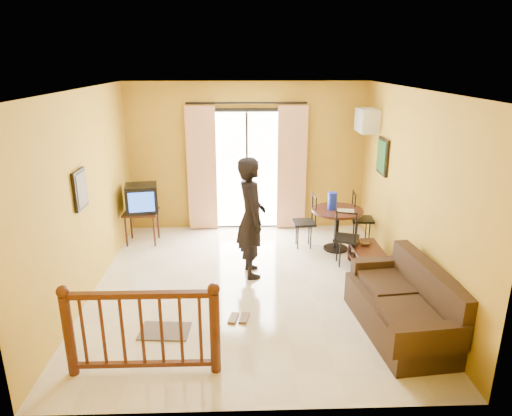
{
  "coord_description": "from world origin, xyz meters",
  "views": [
    {
      "loc": [
        -0.11,
        -6.01,
        3.17
      ],
      "look_at": [
        0.1,
        0.2,
        1.14
      ],
      "focal_mm": 32.0,
      "sensor_mm": 36.0,
      "label": 1
    }
  ],
  "objects_px": {
    "television": "(142,198)",
    "coffee_table": "(366,255)",
    "standing_person": "(251,218)",
    "dining_table": "(337,218)",
    "sofa": "(406,308)"
  },
  "relations": [
    {
      "from": "television",
      "to": "coffee_table",
      "type": "xyz_separation_m",
      "value": [
        3.72,
        -1.23,
        -0.6
      ]
    },
    {
      "from": "coffee_table",
      "to": "standing_person",
      "type": "bearing_deg",
      "value": -176.46
    },
    {
      "from": "dining_table",
      "to": "standing_person",
      "type": "height_order",
      "value": "standing_person"
    },
    {
      "from": "standing_person",
      "to": "dining_table",
      "type": "bearing_deg",
      "value": -68.55
    },
    {
      "from": "television",
      "to": "standing_person",
      "type": "height_order",
      "value": "standing_person"
    },
    {
      "from": "television",
      "to": "coffee_table",
      "type": "relative_size",
      "value": 0.77
    },
    {
      "from": "television",
      "to": "standing_person",
      "type": "xyz_separation_m",
      "value": [
        1.9,
        -1.34,
        0.08
      ]
    },
    {
      "from": "television",
      "to": "standing_person",
      "type": "relative_size",
      "value": 0.34
    },
    {
      "from": "sofa",
      "to": "standing_person",
      "type": "distance_m",
      "value": 2.52
    },
    {
      "from": "sofa",
      "to": "coffee_table",
      "type": "bearing_deg",
      "value": 83.91
    },
    {
      "from": "coffee_table",
      "to": "standing_person",
      "type": "relative_size",
      "value": 0.44
    },
    {
      "from": "standing_person",
      "to": "television",
      "type": "bearing_deg",
      "value": 45.08
    },
    {
      "from": "coffee_table",
      "to": "sofa",
      "type": "relative_size",
      "value": 0.43
    },
    {
      "from": "sofa",
      "to": "standing_person",
      "type": "height_order",
      "value": "standing_person"
    },
    {
      "from": "dining_table",
      "to": "sofa",
      "type": "bearing_deg",
      "value": -82.69
    }
  ]
}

